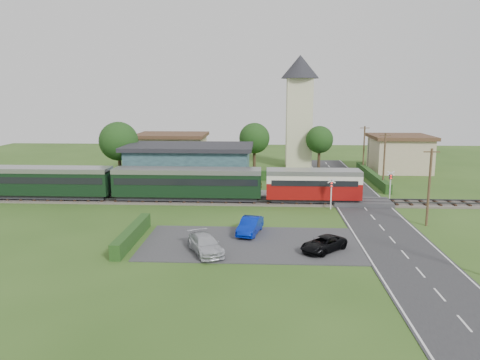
{
  "coord_description": "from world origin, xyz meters",
  "views": [
    {
      "loc": [
        -0.44,
        -47.51,
        11.82
      ],
      "look_at": [
        -3.17,
        4.0,
        2.14
      ],
      "focal_mm": 35.0,
      "sensor_mm": 36.0,
      "label": 1
    }
  ],
  "objects_px": {
    "train": "(158,182)",
    "pedestrian_far": "(122,185)",
    "equipment_hut": "(114,180)",
    "car_park_dark": "(324,244)",
    "church_tower": "(299,103)",
    "crossing_signal_far": "(391,181)",
    "station_building": "(190,165)",
    "house_west": "(172,151)",
    "car_park_silver": "(205,244)",
    "pedestrian_near": "(259,185)",
    "car_park_blue": "(250,226)",
    "house_east": "(400,153)",
    "crossing_signal_near": "(331,189)",
    "car_on_road": "(342,174)"
  },
  "relations": [
    {
      "from": "equipment_hut",
      "to": "pedestrian_near",
      "type": "xyz_separation_m",
      "value": [
        16.95,
        -0.03,
        -0.35
      ]
    },
    {
      "from": "car_park_silver",
      "to": "equipment_hut",
      "type": "bearing_deg",
      "value": 99.36
    },
    {
      "from": "train",
      "to": "pedestrian_far",
      "type": "xyz_separation_m",
      "value": [
        -4.91,
        2.55,
        -0.92
      ]
    },
    {
      "from": "church_tower",
      "to": "pedestrian_near",
      "type": "xyz_separation_m",
      "value": [
        -6.05,
        -22.83,
        -8.83
      ]
    },
    {
      "from": "station_building",
      "to": "house_east",
      "type": "relative_size",
      "value": 1.82
    },
    {
      "from": "house_west",
      "to": "car_park_silver",
      "type": "distance_m",
      "value": 40.85
    },
    {
      "from": "car_park_dark",
      "to": "station_building",
      "type": "bearing_deg",
      "value": 163.69
    },
    {
      "from": "equipment_hut",
      "to": "pedestrian_near",
      "type": "distance_m",
      "value": 16.95
    },
    {
      "from": "train",
      "to": "car_park_silver",
      "type": "xyz_separation_m",
      "value": [
        7.2,
        -16.5,
        -1.43
      ]
    },
    {
      "from": "station_building",
      "to": "house_east",
      "type": "height_order",
      "value": "house_east"
    },
    {
      "from": "car_park_silver",
      "to": "pedestrian_near",
      "type": "bearing_deg",
      "value": 54.76
    },
    {
      "from": "car_park_dark",
      "to": "car_park_blue",
      "type": "bearing_deg",
      "value": -172.19
    },
    {
      "from": "car_park_dark",
      "to": "pedestrian_near",
      "type": "distance_m",
      "value": 19.49
    },
    {
      "from": "station_building",
      "to": "train",
      "type": "relative_size",
      "value": 0.37
    },
    {
      "from": "pedestrian_far",
      "to": "house_east",
      "type": "bearing_deg",
      "value": -48.54
    },
    {
      "from": "equipment_hut",
      "to": "car_park_dark",
      "type": "height_order",
      "value": "equipment_hut"
    },
    {
      "from": "house_west",
      "to": "car_park_blue",
      "type": "height_order",
      "value": "house_west"
    },
    {
      "from": "church_tower",
      "to": "crossing_signal_far",
      "type": "relative_size",
      "value": 5.37
    },
    {
      "from": "church_tower",
      "to": "house_west",
      "type": "relative_size",
      "value": 1.63
    },
    {
      "from": "house_west",
      "to": "house_east",
      "type": "relative_size",
      "value": 1.23
    },
    {
      "from": "equipment_hut",
      "to": "house_west",
      "type": "height_order",
      "value": "house_west"
    },
    {
      "from": "pedestrian_far",
      "to": "crossing_signal_near",
      "type": "bearing_deg",
      "value": -88.36
    },
    {
      "from": "crossing_signal_far",
      "to": "car_park_dark",
      "type": "bearing_deg",
      "value": -117.91
    },
    {
      "from": "train",
      "to": "car_park_dark",
      "type": "xyz_separation_m",
      "value": [
        16.03,
        -15.63,
        -1.54
      ]
    },
    {
      "from": "train",
      "to": "equipment_hut",
      "type": "bearing_deg",
      "value": 152.01
    },
    {
      "from": "house_west",
      "to": "pedestrian_near",
      "type": "bearing_deg",
      "value": -54.89
    },
    {
      "from": "car_park_blue",
      "to": "pedestrian_near",
      "type": "xyz_separation_m",
      "value": [
        0.55,
        14.67,
        0.63
      ]
    },
    {
      "from": "car_park_blue",
      "to": "pedestrian_near",
      "type": "bearing_deg",
      "value": 99.96
    },
    {
      "from": "train",
      "to": "church_tower",
      "type": "distance_m",
      "value": 32.08
    },
    {
      "from": "house_east",
      "to": "car_park_silver",
      "type": "relative_size",
      "value": 1.92
    },
    {
      "from": "station_building",
      "to": "car_park_blue",
      "type": "relative_size",
      "value": 3.82
    },
    {
      "from": "house_east",
      "to": "pedestrian_near",
      "type": "height_order",
      "value": "house_east"
    },
    {
      "from": "train",
      "to": "crossing_signal_far",
      "type": "relative_size",
      "value": 13.18
    },
    {
      "from": "pedestrian_far",
      "to": "train",
      "type": "bearing_deg",
      "value": -103.79
    },
    {
      "from": "crossing_signal_near",
      "to": "house_west",
      "type": "bearing_deg",
      "value": 130.11
    },
    {
      "from": "house_west",
      "to": "crossing_signal_near",
      "type": "distance_m",
      "value": 33.22
    },
    {
      "from": "car_park_silver",
      "to": "pedestrian_far",
      "type": "relative_size",
      "value": 2.82
    },
    {
      "from": "train",
      "to": "car_park_blue",
      "type": "bearing_deg",
      "value": -47.93
    },
    {
      "from": "house_west",
      "to": "car_park_silver",
      "type": "xyz_separation_m",
      "value": [
        10.22,
        -39.5,
        -2.05
      ]
    },
    {
      "from": "crossing_signal_far",
      "to": "car_park_dark",
      "type": "height_order",
      "value": "crossing_signal_far"
    },
    {
      "from": "car_park_blue",
      "to": "car_park_dark",
      "type": "bearing_deg",
      "value": -24.07
    },
    {
      "from": "crossing_signal_near",
      "to": "car_park_silver",
      "type": "bearing_deg",
      "value": -128.42
    },
    {
      "from": "car_park_blue",
      "to": "car_park_silver",
      "type": "bearing_deg",
      "value": -110.32
    },
    {
      "from": "car_park_blue",
      "to": "car_park_dark",
      "type": "height_order",
      "value": "car_park_blue"
    },
    {
      "from": "station_building",
      "to": "train",
      "type": "bearing_deg",
      "value": -102.42
    },
    {
      "from": "train",
      "to": "station_building",
      "type": "bearing_deg",
      "value": 77.58
    },
    {
      "from": "crossing_signal_near",
      "to": "crossing_signal_far",
      "type": "relative_size",
      "value": 1.0
    },
    {
      "from": "crossing_signal_near",
      "to": "car_on_road",
      "type": "height_order",
      "value": "crossing_signal_near"
    },
    {
      "from": "train",
      "to": "pedestrian_near",
      "type": "height_order",
      "value": "train"
    },
    {
      "from": "house_east",
      "to": "church_tower",
      "type": "bearing_deg",
      "value": 165.07
    }
  ]
}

